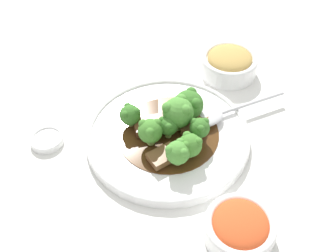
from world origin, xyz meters
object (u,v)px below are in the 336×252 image
(broccoli_floret_3, at_px, (150,131))
(broccoli_floret_7, at_px, (189,104))
(sauce_dish, at_px, (47,140))
(beef_strip_0, at_px, (195,125))
(side_bowl_kimchi, at_px, (240,227))
(broccoli_floret_1, at_px, (178,112))
(side_bowl_appetizer, at_px, (229,63))
(main_plate, at_px, (168,135))
(beef_strip_2, at_px, (163,156))
(broccoli_floret_2, at_px, (190,145))
(broccoli_floret_0, at_px, (200,128))
(serving_spoon, at_px, (211,115))
(beef_strip_3, at_px, (150,125))
(broccoli_floret_6, at_px, (168,126))
(broccoli_floret_5, at_px, (130,115))
(beef_strip_1, at_px, (167,112))
(broccoli_floret_4, at_px, (178,152))

(broccoli_floret_3, distance_m, broccoli_floret_7, 0.09)
(sauce_dish, bearing_deg, broccoli_floret_7, 98.14)
(beef_strip_0, height_order, side_bowl_kimchi, side_bowl_kimchi)
(broccoli_floret_1, bearing_deg, side_bowl_appetizer, 145.80)
(main_plate, relative_size, broccoli_floret_1, 4.56)
(beef_strip_2, height_order, broccoli_floret_2, broccoli_floret_2)
(broccoli_floret_0, relative_size, sauce_dish, 0.77)
(broccoli_floret_0, height_order, serving_spoon, broccoli_floret_0)
(beef_strip_2, bearing_deg, side_bowl_appetizer, 149.10)
(broccoli_floret_2, relative_size, serving_spoon, 0.22)
(beef_strip_3, xyz_separation_m, side_bowl_appetizer, (-0.18, 0.17, -0.00))
(main_plate, height_order, broccoli_floret_3, broccoli_floret_3)
(main_plate, relative_size, serving_spoon, 1.46)
(broccoli_floret_6, relative_size, side_bowl_kimchi, 0.41)
(side_bowl_appetizer, distance_m, sauce_dish, 0.40)
(broccoli_floret_5, bearing_deg, main_plate, 72.42)
(main_plate, bearing_deg, broccoli_floret_6, -4.18)
(broccoli_floret_1, relative_size, broccoli_floret_6, 1.49)
(broccoli_floret_0, bearing_deg, sauce_dish, -93.75)
(broccoli_floret_2, bearing_deg, side_bowl_appetizer, 156.90)
(broccoli_floret_2, xyz_separation_m, broccoli_floret_6, (-0.04, -0.04, 0.00))
(broccoli_floret_0, bearing_deg, serving_spoon, 152.03)
(beef_strip_2, distance_m, broccoli_floret_7, 0.11)
(side_bowl_kimchi, xyz_separation_m, sauce_dish, (-0.20, -0.32, -0.02))
(beef_strip_1, xyz_separation_m, broccoli_floret_3, (0.07, -0.03, 0.03))
(beef_strip_0, distance_m, serving_spoon, 0.04)
(sauce_dish, bearing_deg, broccoli_floret_2, 78.00)
(broccoli_floret_4, height_order, broccoli_floret_5, broccoli_floret_4)
(main_plate, bearing_deg, serving_spoon, 111.55)
(sauce_dish, bearing_deg, broccoli_floret_6, 87.51)
(beef_strip_2, relative_size, broccoli_floret_3, 1.16)
(broccoli_floret_0, distance_m, broccoli_floret_7, 0.06)
(broccoli_floret_0, bearing_deg, broccoli_floret_2, -28.37)
(main_plate, relative_size, sauce_dish, 4.97)
(beef_strip_0, bearing_deg, side_bowl_kimchi, 13.42)
(broccoli_floret_3, relative_size, broccoli_floret_4, 1.10)
(broccoli_floret_2, bearing_deg, broccoli_floret_6, -141.61)
(side_bowl_kimchi, distance_m, side_bowl_appetizer, 0.38)
(beef_strip_0, relative_size, broccoli_floret_1, 0.88)
(main_plate, distance_m, broccoli_floret_0, 0.07)
(broccoli_floret_1, height_order, broccoli_floret_5, broccoli_floret_1)
(broccoli_floret_1, distance_m, broccoli_floret_5, 0.09)
(broccoli_floret_3, distance_m, broccoli_floret_4, 0.06)
(broccoli_floret_7, height_order, side_bowl_appetizer, broccoli_floret_7)
(broccoli_floret_0, bearing_deg, side_bowl_appetizer, 157.87)
(beef_strip_2, distance_m, sauce_dish, 0.22)
(beef_strip_0, bearing_deg, broccoli_floret_7, -160.22)
(broccoli_floret_7, distance_m, serving_spoon, 0.05)
(beef_strip_0, height_order, beef_strip_1, beef_strip_0)
(beef_strip_2, bearing_deg, broccoli_floret_3, -149.83)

